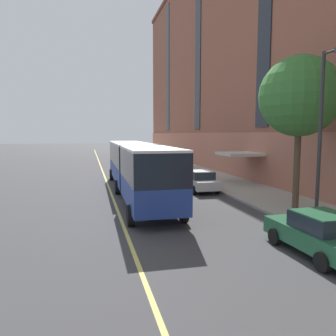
% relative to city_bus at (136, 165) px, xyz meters
% --- Properties ---
extents(ground_plane, '(260.00, 260.00, 0.00)m').
position_rel_city_bus_xyz_m(ground_plane, '(-0.22, -6.47, -2.09)').
color(ground_plane, '#424244').
extents(sidewalk, '(4.79, 160.00, 0.15)m').
position_rel_city_bus_xyz_m(sidewalk, '(8.41, -3.47, -2.01)').
color(sidewalk, '#ADA89E').
rests_on(sidewalk, ground).
extents(city_bus, '(3.07, 18.82, 3.59)m').
position_rel_city_bus_xyz_m(city_bus, '(0.00, 0.00, 0.00)').
color(city_bus, navy).
rests_on(city_bus, ground).
extents(parked_car_red_1, '(2.04, 4.75, 1.56)m').
position_rel_city_bus_xyz_m(parked_car_red_1, '(4.85, 17.63, -1.30)').
color(parked_car_red_1, '#B21E19').
rests_on(parked_car_red_1, ground).
extents(parked_car_navy_2, '(2.06, 4.53, 1.56)m').
position_rel_city_bus_xyz_m(parked_car_navy_2, '(4.72, 6.47, -1.30)').
color(parked_car_navy_2, navy).
rests_on(parked_car_navy_2, ground).
extents(parked_car_green_4, '(2.05, 4.28, 1.56)m').
position_rel_city_bus_xyz_m(parked_car_green_4, '(4.67, -13.17, -1.30)').
color(parked_car_green_4, '#23603D').
rests_on(parked_car_green_4, ground).
extents(parked_car_silver_5, '(1.96, 4.45, 1.56)m').
position_rel_city_bus_xyz_m(parked_car_silver_5, '(4.70, 23.78, -1.30)').
color(parked_car_silver_5, '#B7B7BC').
rests_on(parked_car_silver_5, ground).
extents(parked_car_white_6, '(2.03, 4.28, 1.56)m').
position_rel_city_bus_xyz_m(parked_car_white_6, '(4.90, 0.15, -1.30)').
color(parked_car_white_6, silver).
rests_on(parked_car_white_6, ground).
extents(street_tree_mid_block, '(4.36, 4.36, 8.34)m').
position_rel_city_bus_xyz_m(street_tree_mid_block, '(7.97, -7.06, 4.20)').
color(street_tree_mid_block, brown).
rests_on(street_tree_mid_block, sidewalk).
extents(street_lamp, '(0.36, 1.48, 7.62)m').
position_rel_city_bus_xyz_m(street_lamp, '(6.61, -10.73, 2.67)').
color(street_lamp, '#2D2D30').
rests_on(street_lamp, sidewalk).
extents(lane_centerline, '(0.16, 140.00, 0.01)m').
position_rel_city_bus_xyz_m(lane_centerline, '(-1.70, -3.47, -2.08)').
color(lane_centerline, '#E0D66B').
rests_on(lane_centerline, ground).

